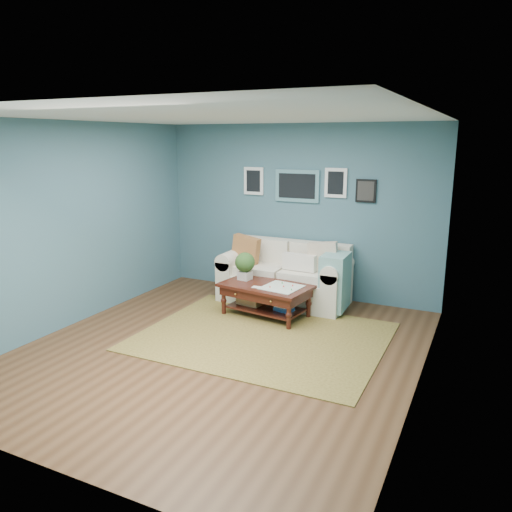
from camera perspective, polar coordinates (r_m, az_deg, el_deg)
The scene contains 4 objects.
room_shell at distance 5.73m, azimuth -3.92°, elevation 2.11°, with size 5.00×5.02×2.70m.
area_rug at distance 6.45m, azimuth 0.79°, elevation -9.15°, with size 3.01×2.41×0.01m, color brown.
loveseat at distance 7.65m, azimuth 3.94°, elevation -2.31°, with size 1.98×0.90×1.02m.
coffee_table at distance 7.09m, azimuth 0.71°, elevation -3.80°, with size 1.33×0.89×0.87m.
Camera 1 is at (2.78, -4.83, 2.46)m, focal length 35.00 mm.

